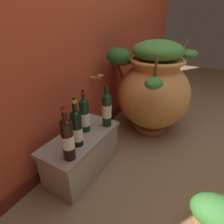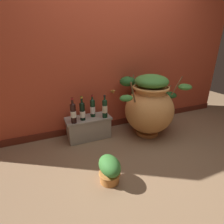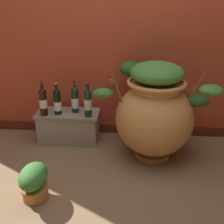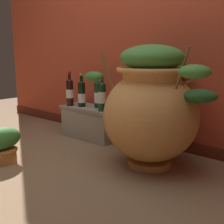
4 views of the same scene
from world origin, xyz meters
name	(u,v)px [view 1 (image 1 of 4)]	position (x,y,z in m)	size (l,w,h in m)	color
ground_plane	(210,170)	(0.00, 0.00, 0.00)	(7.00, 7.00, 0.00)	#896B4C
terracotta_urn	(153,88)	(0.37, 0.65, 0.46)	(1.06, 1.03, 0.91)	#D68E4C
stone_ledge	(82,152)	(-0.49, 0.89, 0.17)	(0.64, 0.30, 0.32)	#9E9384
wine_bottle_left	(67,138)	(-0.71, 0.80, 0.47)	(0.07, 0.07, 0.35)	black
wine_bottle_middle	(107,109)	(-0.27, 0.80, 0.47)	(0.07, 0.07, 0.33)	black
wine_bottle_right	(77,128)	(-0.58, 0.84, 0.45)	(0.07, 0.07, 0.34)	black
wine_bottle_back	(84,115)	(-0.41, 0.90, 0.45)	(0.07, 0.07, 0.32)	black
potted_shrub	(218,219)	(-0.55, -0.05, 0.15)	(0.22, 0.30, 0.28)	#CC7F3D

